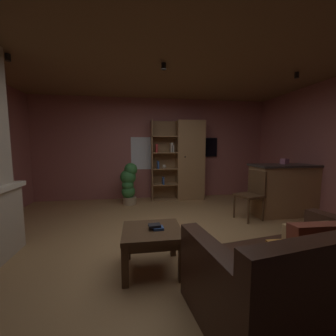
# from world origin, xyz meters

# --- Properties ---
(floor) EXTENTS (6.05, 5.52, 0.02)m
(floor) POSITION_xyz_m (0.00, 0.00, -0.01)
(floor) COLOR #A37A4C
(floor) RESTS_ON ground
(wall_back) EXTENTS (6.17, 0.06, 2.61)m
(wall_back) POSITION_xyz_m (0.00, 2.79, 1.30)
(wall_back) COLOR #9E5B56
(wall_back) RESTS_ON ground
(ceiling) EXTENTS (6.05, 5.52, 0.02)m
(ceiling) POSITION_xyz_m (0.00, 0.00, 2.62)
(ceiling) COLOR brown
(window_pane_back) EXTENTS (0.68, 0.01, 0.84)m
(window_pane_back) POSITION_xyz_m (-0.28, 2.76, 1.19)
(window_pane_back) COLOR white
(bookshelf_cabinet) EXTENTS (1.35, 0.41, 2.02)m
(bookshelf_cabinet) POSITION_xyz_m (0.80, 2.52, 1.01)
(bookshelf_cabinet) COLOR #997047
(bookshelf_cabinet) RESTS_ON ground
(kitchen_bar_counter) EXTENTS (1.54, 0.62, 1.02)m
(kitchen_bar_counter) POSITION_xyz_m (2.57, 0.98, 0.51)
(kitchen_bar_counter) COLOR #997047
(kitchen_bar_counter) RESTS_ON ground
(tissue_box) EXTENTS (0.14, 0.14, 0.11)m
(tissue_box) POSITION_xyz_m (2.50, 1.08, 1.07)
(tissue_box) COLOR #995972
(tissue_box) RESTS_ON kitchen_bar_counter
(leather_couch) EXTENTS (1.78, 1.18, 0.84)m
(leather_couch) POSITION_xyz_m (0.83, -1.31, 0.30)
(leather_couch) COLOR #382116
(leather_couch) RESTS_ON ground
(coffee_table) EXTENTS (0.65, 0.59, 0.47)m
(coffee_table) POSITION_xyz_m (-0.32, -0.51, 0.37)
(coffee_table) COLOR #4C331E
(coffee_table) RESTS_ON ground
(table_book_0) EXTENTS (0.12, 0.12, 0.03)m
(table_book_0) POSITION_xyz_m (-0.25, -0.52, 0.48)
(table_book_0) COLOR #2D4C8C
(table_book_0) RESTS_ON coffee_table
(table_book_1) EXTENTS (0.14, 0.11, 0.03)m
(table_book_1) POSITION_xyz_m (-0.29, -0.51, 0.51)
(table_book_1) COLOR black
(table_book_1) RESTS_ON coffee_table
(dining_chair) EXTENTS (0.52, 0.52, 0.92)m
(dining_chair) POSITION_xyz_m (1.68, 0.84, 0.53)
(dining_chair) COLOR #4C331E
(dining_chair) RESTS_ON ground
(potted_floor_plant) EXTENTS (0.40, 0.37, 0.99)m
(potted_floor_plant) POSITION_xyz_m (-0.67, 2.18, 0.52)
(potted_floor_plant) COLOR #9E896B
(potted_floor_plant) RESTS_ON ground
(wall_mounted_tv) EXTENTS (0.91, 0.06, 0.51)m
(wall_mounted_tv) POSITION_xyz_m (1.25, 2.73, 1.35)
(wall_mounted_tv) COLOR black
(track_light_spot_0) EXTENTS (0.07, 0.07, 0.09)m
(track_light_spot_0) POSITION_xyz_m (-2.11, 0.39, 2.54)
(track_light_spot_0) COLOR black
(track_light_spot_1) EXTENTS (0.07, 0.07, 0.09)m
(track_light_spot_1) POSITION_xyz_m (-0.06, 0.39, 2.54)
(track_light_spot_1) COLOR black
(track_light_spot_2) EXTENTS (0.07, 0.07, 0.09)m
(track_light_spot_2) POSITION_xyz_m (2.14, 0.44, 2.54)
(track_light_spot_2) COLOR black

